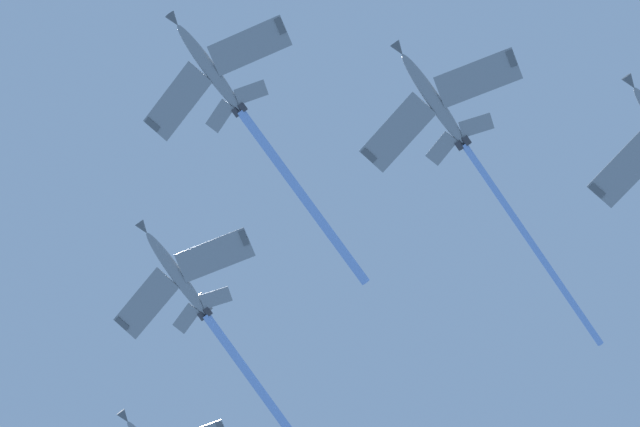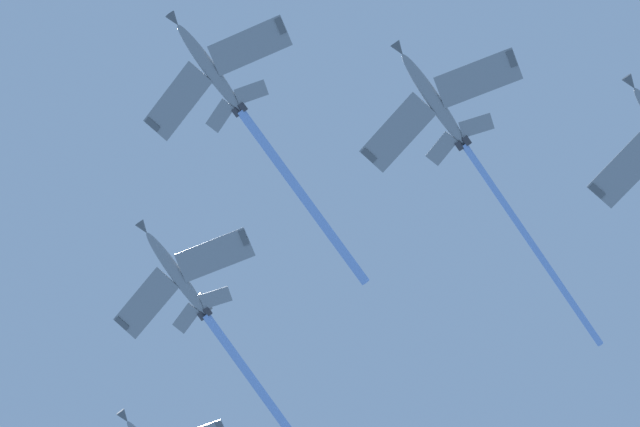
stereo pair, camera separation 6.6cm
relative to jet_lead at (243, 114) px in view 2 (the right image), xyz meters
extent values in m
ellipsoid|color=gray|center=(2.62, -5.61, 1.79)|extent=(6.48, 11.47, 4.62)
cone|color=#595E60|center=(5.34, -11.45, 3.64)|extent=(1.88, 2.20, 1.60)
ellipsoid|color=black|center=(3.40, -7.29, 2.95)|extent=(2.15, 3.09, 1.64)
cube|color=gray|center=(7.11, -2.70, 1.47)|extent=(9.21, 8.39, 1.19)
cube|color=#595E60|center=(10.69, -0.68, 1.51)|extent=(1.65, 1.81, 0.61)
cube|color=gray|center=(-2.50, -7.18, 1.47)|extent=(9.50, 5.17, 1.19)
cube|color=#595E60|center=(-6.35, -8.62, 1.51)|extent=(1.02, 1.86, 0.61)
cube|color=gray|center=(2.65, -0.29, 0.41)|extent=(3.84, 3.75, 0.65)
cube|color=gray|center=(-1.48, -2.22, 0.41)|extent=(3.79, 2.20, 0.65)
cube|color=#595E60|center=(0.50, -1.08, 1.81)|extent=(1.46, 2.87, 3.35)
cylinder|color=#38383D|center=(0.68, -0.40, 0.09)|extent=(1.22, 1.41, 1.05)
cylinder|color=#38383D|center=(-0.14, -0.78, 0.09)|extent=(1.22, 1.41, 1.05)
cylinder|color=#8CB2F4|center=(-4.70, 10.09, -3.29)|extent=(10.85, 21.70, 7.65)
ellipsoid|color=gray|center=(12.07, 17.55, -3.01)|extent=(6.78, 11.41, 4.36)
cone|color=#595E60|center=(14.97, 11.75, -1.31)|extent=(1.90, 2.19, 1.57)
ellipsoid|color=black|center=(12.91, 15.87, -1.90)|extent=(2.21, 3.07, 1.58)
cube|color=gray|center=(16.47, 20.59, -3.31)|extent=(9.13, 8.54, 1.11)
cube|color=#595E60|center=(20.00, 22.71, -3.27)|extent=(1.68, 1.80, 0.57)
cube|color=gray|center=(6.99, 15.84, -3.31)|extent=(9.55, 5.41, 1.11)
cube|color=#595E60|center=(3.18, 14.30, -3.27)|extent=(1.07, 1.88, 0.57)
cube|color=gray|center=(11.94, 22.89, -4.28)|extent=(3.81, 3.80, 0.61)
cube|color=gray|center=(7.87, 20.85, -4.28)|extent=(3.83, 2.30, 0.61)
cube|color=#595E60|center=(9.83, 22.02, -2.88)|extent=(1.52, 2.79, 3.32)
cylinder|color=#38383D|center=(9.97, 22.74, -4.58)|extent=(1.24, 1.40, 1.03)
cylinder|color=#38383D|center=(9.17, 22.34, -4.58)|extent=(1.24, 1.40, 1.03)
cylinder|color=#8CB2F4|center=(3.60, 34.49, -8.09)|extent=(12.52, 24.05, 7.63)
ellipsoid|color=gray|center=(-20.81, 1.34, -2.10)|extent=(6.58, 11.42, 4.71)
cone|color=#595E60|center=(-18.03, -4.46, -0.19)|extent=(1.89, 2.21, 1.60)
ellipsoid|color=black|center=(-20.01, -0.33, -0.92)|extent=(2.17, 3.08, 1.66)
cube|color=gray|center=(-16.35, 4.29, -2.42)|extent=(9.17, 8.44, 1.21)
cube|color=#595E60|center=(-12.79, 6.36, -2.39)|extent=(1.66, 1.80, 0.63)
cube|color=gray|center=(-25.91, -0.29, -2.42)|extent=(9.52, 5.25, 1.21)
cube|color=#595E60|center=(-29.74, -1.77, -2.39)|extent=(1.04, 1.86, 0.63)
cube|color=gray|center=(-20.82, 6.65, -3.52)|extent=(3.83, 3.77, 0.66)
cube|color=gray|center=(-24.94, 4.67, -3.52)|extent=(3.80, 2.23, 0.66)
cube|color=#595E60|center=(-22.97, 5.85, -2.12)|extent=(1.50, 2.87, 3.37)
cylinder|color=#38383D|center=(-22.79, 6.52, -3.84)|extent=(1.23, 1.42, 1.05)
cylinder|color=#38383D|center=(-23.61, 6.13, -3.84)|extent=(1.23, 1.42, 1.05)
cylinder|color=#8CB2F4|center=(-28.33, 17.03, -7.35)|extent=(11.14, 21.76, 7.90)
cone|color=#595E60|center=(23.81, 34.98, -4.85)|extent=(1.89, 2.21, 1.60)
cube|color=gray|center=(15.95, 39.19, -7.07)|extent=(9.52, 5.22, 1.21)
cube|color=#595E60|center=(12.11, 37.72, -7.04)|extent=(1.03, 1.86, 0.62)
cone|color=#595E60|center=(-40.13, 3.38, -5.01)|extent=(1.90, 2.20, 1.59)
camera|label=1|loc=(39.71, -10.56, -119.48)|focal=62.41mm
camera|label=2|loc=(39.68, -10.62, -119.48)|focal=62.41mm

